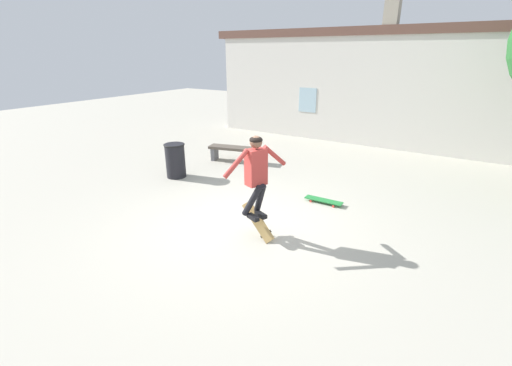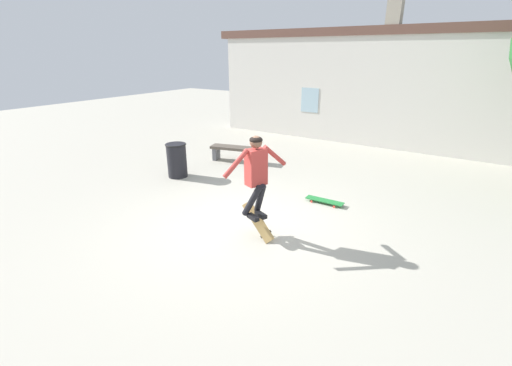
% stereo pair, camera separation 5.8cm
% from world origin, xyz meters
% --- Properties ---
extents(ground_plane, '(40.00, 40.00, 0.00)m').
position_xyz_m(ground_plane, '(0.00, 0.00, 0.00)').
color(ground_plane, '#B2AD9E').
extents(building_backdrop, '(12.37, 0.52, 5.26)m').
position_xyz_m(building_backdrop, '(0.01, 7.60, 2.08)').
color(building_backdrop, beige).
rests_on(building_backdrop, ground_plane).
extents(park_bench, '(1.69, 0.80, 0.47)m').
position_xyz_m(park_bench, '(-2.60, 3.35, 0.34)').
color(park_bench, brown).
rests_on(park_bench, ground_plane).
extents(trash_bin, '(0.56, 0.56, 0.92)m').
position_xyz_m(trash_bin, '(-3.16, 1.37, 0.48)').
color(trash_bin, black).
rests_on(trash_bin, ground_plane).
extents(skater, '(0.56, 1.22, 1.48)m').
position_xyz_m(skater, '(0.44, -0.28, 1.30)').
color(skater, '#B23833').
extents(skateboard_flipping, '(0.75, 0.35, 0.62)m').
position_xyz_m(skateboard_flipping, '(0.43, -0.20, 0.30)').
color(skateboard_flipping, '#AD894C').
extents(skateboard_resting, '(0.86, 0.24, 0.08)m').
position_xyz_m(skateboard_resting, '(0.90, 1.84, 0.07)').
color(skateboard_resting, '#237F38').
rests_on(skateboard_resting, ground_plane).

